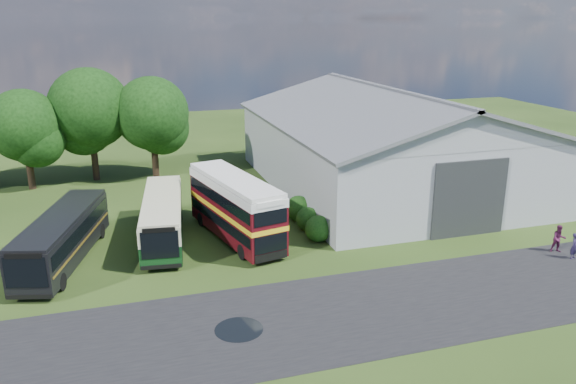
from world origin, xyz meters
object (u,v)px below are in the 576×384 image
object	(u,v)px
storage_shed	(385,136)
visitor_b	(559,239)
bus_maroon_double	(235,208)
visitor_a	(575,246)
bus_green_single	(163,217)
bus_dark_single	(63,237)

from	to	relation	value
storage_shed	visitor_b	xyz separation A→B (m)	(3.64, -16.02, -3.32)
bus_maroon_double	visitor_a	size ratio (longest dim) A/B	6.26
bus_green_single	visitor_b	size ratio (longest dim) A/B	6.13
bus_maroon_double	visitor_a	world-z (taller)	bus_maroon_double
bus_green_single	bus_maroon_double	world-z (taller)	bus_maroon_double
bus_green_single	visitor_a	distance (m)	24.67
visitor_b	bus_maroon_double	bearing A→B (deg)	175.76
storage_shed	visitor_a	world-z (taller)	storage_shed
bus_green_single	bus_dark_single	bearing A→B (deg)	-156.40
storage_shed	visitor_b	distance (m)	16.76
bus_green_single	bus_dark_single	world-z (taller)	bus_dark_single
bus_green_single	visitor_b	distance (m)	24.09
bus_green_single	visitor_b	xyz separation A→B (m)	(22.33, -9.02, -0.65)
bus_dark_single	visitor_a	distance (m)	29.47
bus_green_single	bus_dark_single	xyz separation A→B (m)	(-5.75, -1.74, 0.01)
bus_maroon_double	visitor_a	distance (m)	20.23
bus_maroon_double	bus_dark_single	distance (m)	10.19
bus_maroon_double	visitor_b	bearing A→B (deg)	-36.60
visitor_a	visitor_b	bearing A→B (deg)	76.66
visitor_a	visitor_b	xyz separation A→B (m)	(-0.18, 1.05, 0.07)
storage_shed	visitor_b	world-z (taller)	storage_shed
bus_dark_single	bus_maroon_double	bearing A→B (deg)	18.60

